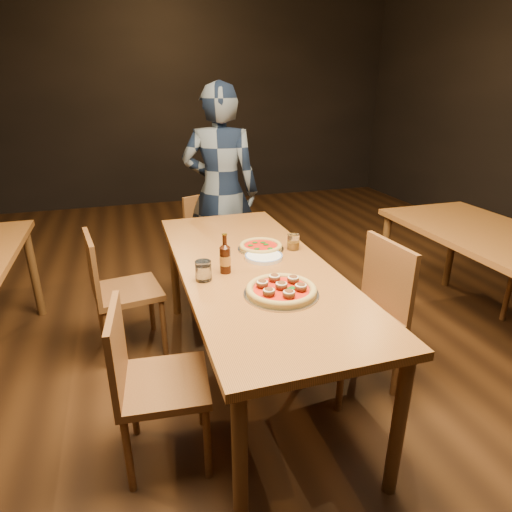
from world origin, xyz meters
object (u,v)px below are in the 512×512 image
object	(u,v)px
chair_end	(217,243)
pizza_meatball	(281,290)
chair_main_nw	(164,382)
diner	(221,192)
chair_main_sw	(127,290)
pizza_margherita	(261,246)
plate_stack	(264,257)
amber_glass	(293,242)
water_glass	(203,271)
chair_main_e	(355,316)
table_main	(253,276)
beer_bottle	(225,259)

from	to	relation	value
chair_end	pizza_meatball	distance (m)	1.70
chair_main_nw	diner	bearing A→B (deg)	-15.54
chair_main_sw	pizza_margherita	xyz separation A→B (m)	(0.80, -0.33, 0.33)
pizza_margherita	pizza_meatball	bearing A→B (deg)	-98.79
plate_stack	amber_glass	world-z (taller)	amber_glass
pizza_meatball	chair_main_nw	bearing A→B (deg)	-173.78
amber_glass	pizza_margherita	bearing A→B (deg)	162.66
chair_end	plate_stack	bearing A→B (deg)	-111.62
chair_end	amber_glass	world-z (taller)	chair_end
water_glass	amber_glass	size ratio (longest dim) A/B	1.12
chair_main_sw	water_glass	bearing A→B (deg)	-158.33
chair_end	diner	distance (m)	0.43
chair_main_sw	water_glass	world-z (taller)	chair_main_sw
chair_main_e	diner	xyz separation A→B (m)	(-0.41, 1.54, 0.40)
chair_main_sw	water_glass	xyz separation A→B (m)	(0.39, -0.67, 0.37)
chair_end	water_glass	world-z (taller)	same
table_main	plate_stack	world-z (taller)	plate_stack
chair_end	amber_glass	xyz separation A→B (m)	(0.23, -1.12, 0.37)
plate_stack	amber_glass	xyz separation A→B (m)	(0.22, 0.09, 0.04)
chair_main_e	chair_end	distance (m)	1.57
pizza_margherita	beer_bottle	xyz separation A→B (m)	(-0.29, -0.28, 0.06)
chair_main_e	water_glass	world-z (taller)	chair_main_e
chair_end	diner	world-z (taller)	diner
plate_stack	water_glass	xyz separation A→B (m)	(-0.38, -0.19, 0.04)
table_main	chair_main_e	bearing A→B (deg)	-22.90
chair_main_nw	pizza_margherita	world-z (taller)	chair_main_nw
chair_end	diner	bearing A→B (deg)	11.08
table_main	amber_glass	size ratio (longest dim) A/B	21.76
chair_main_nw	plate_stack	bearing A→B (deg)	-45.57
pizza_margherita	plate_stack	distance (m)	0.15
chair_end	beer_bottle	world-z (taller)	beer_bottle
plate_stack	beer_bottle	distance (m)	0.29
water_glass	diner	distance (m)	1.49
chair_end	pizza_meatball	world-z (taller)	chair_end
table_main	pizza_margherita	world-z (taller)	pizza_margherita
chair_main_e	amber_glass	distance (m)	0.56
table_main	beer_bottle	distance (m)	0.23
pizza_meatball	pizza_margherita	bearing A→B (deg)	81.21
chair_main_nw	chair_main_sw	world-z (taller)	chair_main_sw
chair_main_sw	pizza_margherita	size ratio (longest dim) A/B	3.14
pizza_margherita	plate_stack	size ratio (longest dim) A/B	1.28
plate_stack	water_glass	size ratio (longest dim) A/B	2.11
pizza_meatball	amber_glass	size ratio (longest dim) A/B	3.90
diner	amber_glass	bearing A→B (deg)	119.57
water_glass	amber_glass	distance (m)	0.66
pizza_meatball	pizza_margherita	xyz separation A→B (m)	(0.09, 0.60, -0.01)
amber_glass	diner	size ratio (longest dim) A/B	0.05
beer_bottle	plate_stack	bearing A→B (deg)	26.41
chair_main_nw	pizza_margherita	bearing A→B (deg)	-39.70
plate_stack	pizza_meatball	bearing A→B (deg)	-97.96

